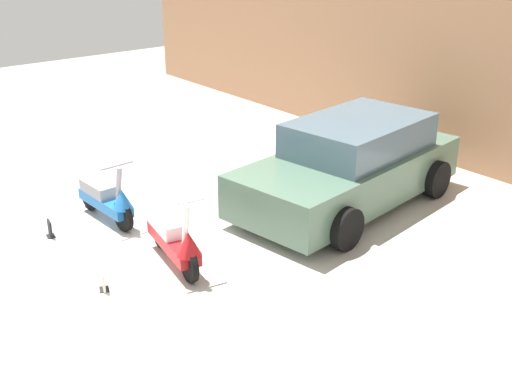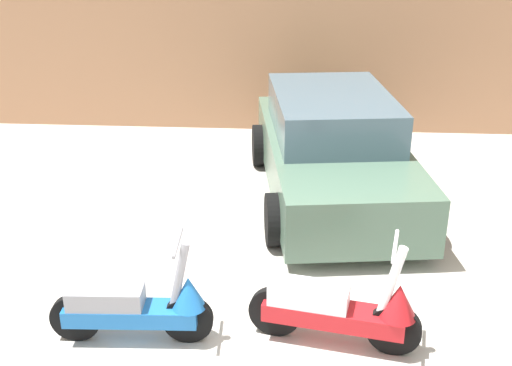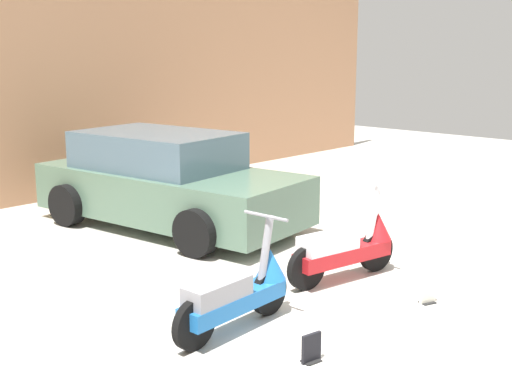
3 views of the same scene
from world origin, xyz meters
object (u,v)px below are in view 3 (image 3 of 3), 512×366
(scooter_front_right, at_px, (347,246))
(placard_near_right_scooter, at_px, (428,293))
(scooter_front_left, at_px, (239,291))
(car_rear_left, at_px, (167,182))
(placard_near_left_scooter, at_px, (311,349))

(scooter_front_right, bearing_deg, placard_near_right_scooter, -80.53)
(scooter_front_left, height_order, car_rear_left, car_rear_left)
(scooter_front_left, relative_size, car_rear_left, 0.34)
(scooter_front_left, distance_m, scooter_front_right, 1.87)
(scooter_front_right, height_order, placard_near_left_scooter, scooter_front_right)
(scooter_front_left, bearing_deg, placard_near_left_scooter, -95.84)
(placard_near_left_scooter, relative_size, placard_near_right_scooter, 1.00)
(car_rear_left, bearing_deg, scooter_front_left, -36.45)
(car_rear_left, xyz_separation_m, placard_near_left_scooter, (-1.97, -4.41, -0.57))
(placard_near_right_scooter, bearing_deg, car_rear_left, 89.04)
(car_rear_left, distance_m, placard_near_left_scooter, 4.86)
(car_rear_left, bearing_deg, scooter_front_right, -8.28)
(scooter_front_left, bearing_deg, placard_near_right_scooter, -31.41)
(scooter_front_left, height_order, placard_near_left_scooter, scooter_front_left)
(placard_near_right_scooter, bearing_deg, placard_near_left_scooter, 177.82)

